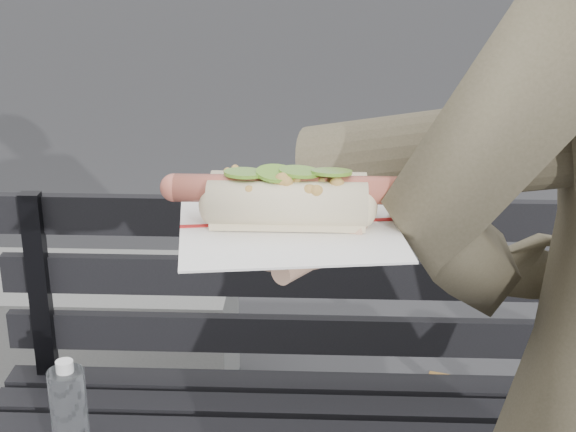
% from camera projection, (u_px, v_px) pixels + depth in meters
% --- Properties ---
extents(park_bench, '(1.50, 0.44, 0.88)m').
position_uv_depth(park_bench, '(361.00, 392.00, 1.71)').
color(park_bench, black).
rests_on(park_bench, ground).
extents(concrete_block, '(1.20, 0.40, 0.40)m').
position_uv_depth(concrete_block, '(29.00, 337.00, 2.59)').
color(concrete_block, slate).
rests_on(concrete_block, ground).
extents(held_hotdog, '(0.62, 0.31, 0.20)m').
position_uv_depth(held_hotdog, '(493.00, 160.00, 0.82)').
color(held_hotdog, '#45402E').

